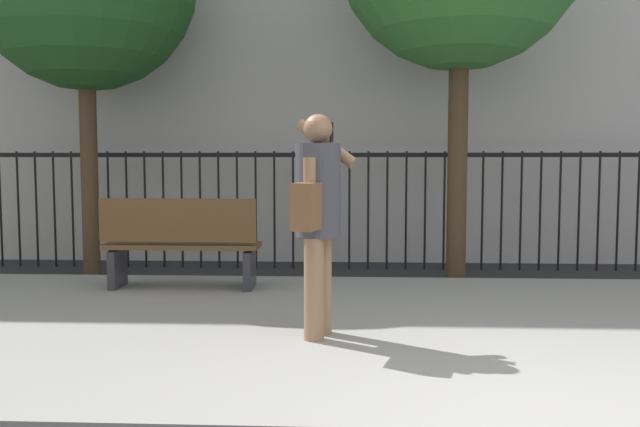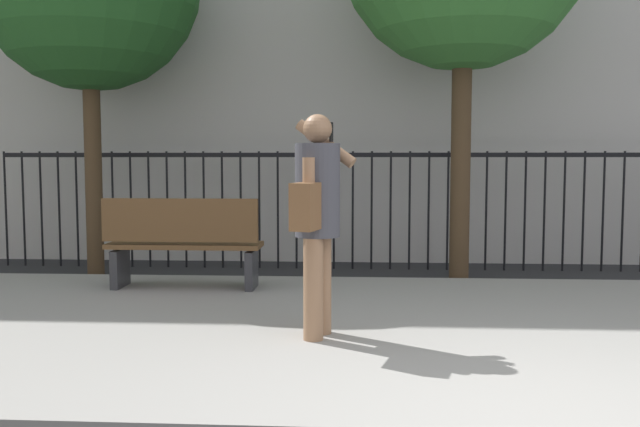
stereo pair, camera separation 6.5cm
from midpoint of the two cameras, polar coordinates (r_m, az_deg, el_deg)
sidewalk at (r=5.84m, az=14.04°, el=-9.72°), size 28.00×4.40×0.15m
iron_fence at (r=9.33m, az=10.02°, el=1.57°), size 12.03×0.04×1.60m
pedestrian_on_phone at (r=5.12m, az=0.07°, el=0.39°), size 0.51×0.71×1.69m
street_bench at (r=7.22m, az=-11.08°, el=-2.28°), size 1.60×0.45×0.95m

